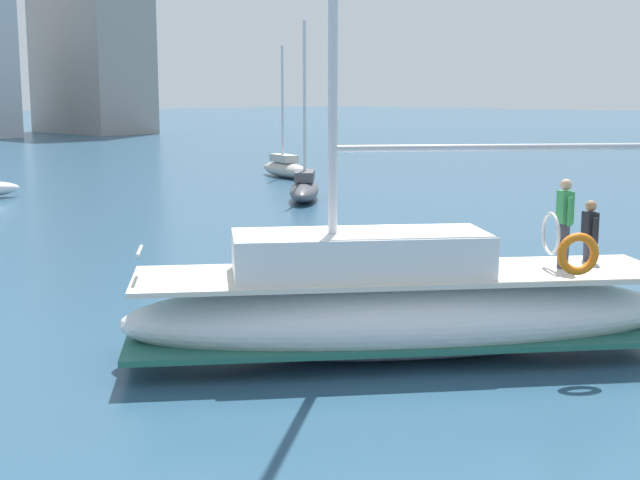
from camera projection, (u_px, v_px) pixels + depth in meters
name	position (u px, v px, depth m)	size (l,w,h in m)	color
ground_plane	(359.00, 329.00, 17.08)	(400.00, 400.00, 0.00)	#284C66
main_sailboat	(397.00, 305.00, 15.21)	(9.08, 7.74, 12.03)	silver
moored_sloop_near	(286.00, 167.00, 47.48)	(2.54, 5.21, 6.98)	#B7B2A8
moored_catamaran	(304.00, 187.00, 37.40)	(4.54, 4.39, 7.48)	#4C4C51
mooring_buoy	(577.00, 286.00, 19.80)	(0.75, 0.75, 0.97)	#EA4C19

